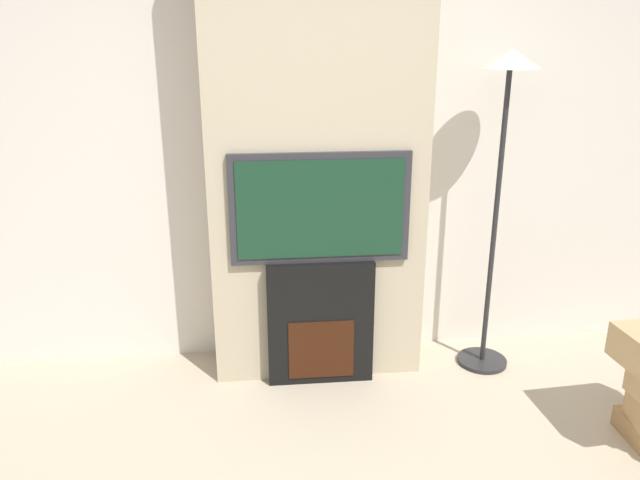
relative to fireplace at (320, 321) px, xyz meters
The scene contains 5 objects.
wall_back 1.06m from the fireplace, 90.00° to the left, with size 6.00×0.06×2.70m.
chimney_breast 1.00m from the fireplace, 90.00° to the left, with size 1.21×0.37×2.70m.
fireplace is the anchor object (origin of this frame).
television 0.68m from the fireplace, 90.00° to the right, with size 0.98×0.07×0.61m.
floor_lamp 1.46m from the fireplace, ahead, with size 0.31×0.31×1.87m.
Camera 1 is at (-0.33, -1.59, 1.98)m, focal length 35.00 mm.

